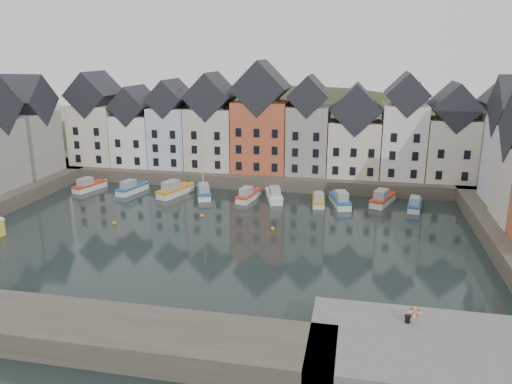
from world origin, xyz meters
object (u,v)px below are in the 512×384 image
(mooring_bollard, at_px, (408,319))
(life_ring_post, at_px, (415,312))
(boat_a, at_px, (89,186))
(boat_d, at_px, (204,192))

(mooring_bollard, distance_m, life_ring_post, 0.72)
(boat_a, xyz_separation_m, life_ring_post, (45.78, -34.60, 2.18))
(boat_a, xyz_separation_m, mooring_bollard, (45.33, -34.65, 1.63))
(boat_d, distance_m, life_ring_post, 43.99)
(boat_a, bearing_deg, boat_d, 15.85)
(boat_d, xyz_separation_m, life_ring_post, (26.97, -34.68, 2.09))
(boat_a, bearing_deg, mooring_bollard, -21.78)
(life_ring_post, bearing_deg, boat_a, 142.92)
(boat_a, height_order, mooring_bollard, mooring_bollard)
(boat_a, relative_size, mooring_bollard, 11.10)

